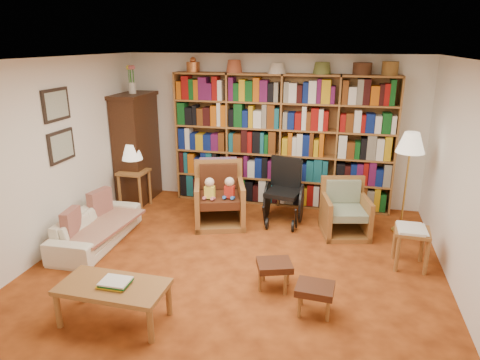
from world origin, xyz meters
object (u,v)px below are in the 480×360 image
(sofa, at_px, (96,227))
(armchair_leather, at_px, (221,198))
(side_table_lamp, at_px, (134,180))
(floor_lamp, at_px, (411,147))
(coffee_table, at_px, (113,289))
(footstool_a, at_px, (274,267))
(side_table_papers, at_px, (412,236))
(footstool_b, at_px, (315,291))
(armchair_sage, at_px, (345,213))
(wheelchair, at_px, (284,193))

(sofa, height_order, armchair_leather, armchair_leather)
(side_table_lamp, bearing_deg, sofa, -85.84)
(floor_lamp, height_order, coffee_table, floor_lamp)
(footstool_a, relative_size, coffee_table, 0.43)
(side_table_lamp, distance_m, armchair_leather, 1.60)
(sofa, xyz_separation_m, side_table_papers, (4.14, 0.31, 0.18))
(footstool_a, bearing_deg, armchair_leather, 122.97)
(footstool_b, bearing_deg, side_table_lamp, 143.71)
(side_table_lamp, bearing_deg, armchair_sage, -3.46)
(floor_lamp, bearing_deg, side_table_lamp, 179.95)
(floor_lamp, relative_size, footstool_a, 3.21)
(side_table_lamp, relative_size, armchair_leather, 0.65)
(side_table_lamp, relative_size, footstool_b, 1.60)
(footstool_a, distance_m, footstool_b, 0.61)
(armchair_leather, distance_m, footstool_b, 2.61)
(armchair_leather, height_order, armchair_sage, armchair_leather)
(armchair_sage, distance_m, footstool_b, 2.13)
(armchair_sage, bearing_deg, coffee_table, -129.51)
(sofa, distance_m, side_table_papers, 4.15)
(sofa, height_order, armchair_sage, armchair_sage)
(sofa, bearing_deg, coffee_table, -145.98)
(floor_lamp, bearing_deg, sofa, -161.74)
(wheelchair, relative_size, side_table_papers, 1.88)
(armchair_leather, relative_size, coffee_table, 0.92)
(sofa, xyz_separation_m, coffee_table, (1.12, -1.53, 0.13))
(side_table_lamp, bearing_deg, side_table_papers, -14.17)
(side_table_lamp, relative_size, floor_lamp, 0.43)
(footstool_b, bearing_deg, armchair_leather, 127.30)
(armchair_sage, relative_size, coffee_table, 0.74)
(armchair_leather, xyz_separation_m, floor_lamp, (2.68, 0.24, 0.90))
(armchair_sage, xyz_separation_m, side_table_papers, (0.79, -0.86, 0.11))
(armchair_sage, relative_size, footstool_a, 1.71)
(floor_lamp, distance_m, footstool_a, 2.70)
(wheelchair, distance_m, floor_lamp, 1.93)
(sofa, relative_size, armchair_leather, 1.61)
(wheelchair, bearing_deg, side_table_papers, -32.38)
(footstool_a, bearing_deg, sofa, 167.64)
(armchair_leather, distance_m, side_table_papers, 2.78)
(footstool_b, bearing_deg, footstool_a, 141.80)
(sofa, xyz_separation_m, footstool_a, (2.58, -0.56, 0.03))
(wheelchair, bearing_deg, footstool_b, -74.71)
(sofa, height_order, wheelchair, wheelchair)
(footstool_a, xyz_separation_m, footstool_b, (0.48, -0.38, -0.00))
(wheelchair, relative_size, footstool_b, 2.49)
(sofa, height_order, coffee_table, coffee_table)
(side_table_papers, bearing_deg, armchair_leather, 162.80)
(coffee_table, bearing_deg, wheelchair, 66.17)
(coffee_table, bearing_deg, armchair_leather, 82.37)
(sofa, bearing_deg, side_table_lamp, 1.99)
(armchair_leather, bearing_deg, side_table_papers, -17.20)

